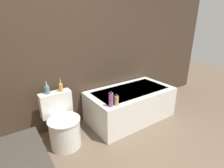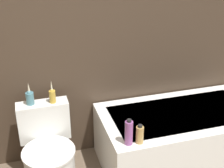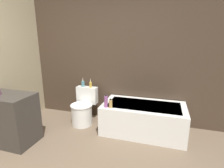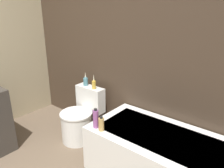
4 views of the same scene
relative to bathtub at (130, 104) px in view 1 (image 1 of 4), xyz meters
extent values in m
cube|color=#423326|center=(-0.84, 0.44, 1.03)|extent=(6.40, 0.06, 2.60)
cube|color=white|center=(0.00, 0.00, 0.00)|extent=(1.47, 0.79, 0.53)
cube|color=#B7BCC6|center=(0.00, 0.00, 0.26)|extent=(1.27, 0.59, 0.01)
cylinder|color=white|center=(-1.21, -0.06, -0.07)|extent=(0.41, 0.41, 0.40)
cylinder|color=white|center=(-1.21, -0.06, 0.14)|extent=(0.43, 0.43, 0.02)
cube|color=white|center=(-1.21, 0.22, 0.26)|extent=(0.44, 0.15, 0.35)
cylinder|color=teal|center=(-1.30, 0.23, 0.49)|extent=(0.07, 0.07, 0.11)
sphere|color=teal|center=(-1.30, 0.23, 0.54)|extent=(0.04, 0.04, 0.04)
cone|color=beige|center=(-1.30, 0.23, 0.59)|extent=(0.02, 0.02, 0.10)
cylinder|color=gold|center=(-1.12, 0.21, 0.49)|extent=(0.05, 0.05, 0.11)
sphere|color=gold|center=(-1.12, 0.21, 0.55)|extent=(0.03, 0.03, 0.03)
cone|color=beige|center=(-1.12, 0.21, 0.60)|extent=(0.02, 0.02, 0.10)
cylinder|color=#8C4C8C|center=(-0.62, -0.30, 0.36)|extent=(0.06, 0.06, 0.20)
cylinder|color=black|center=(-0.62, -0.30, 0.47)|extent=(0.03, 0.03, 0.02)
cylinder|color=tan|center=(-0.53, -0.31, 0.33)|extent=(0.06, 0.06, 0.14)
cylinder|color=black|center=(-0.53, -0.31, 0.41)|extent=(0.03, 0.03, 0.02)
camera|label=1|loc=(-1.83, -2.08, 1.39)|focal=28.00mm
camera|label=2|loc=(-1.29, -2.15, 1.73)|focal=50.00mm
camera|label=3|loc=(0.31, -2.98, 1.42)|focal=28.00mm
camera|label=4|loc=(0.82, -1.79, 1.50)|focal=35.00mm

